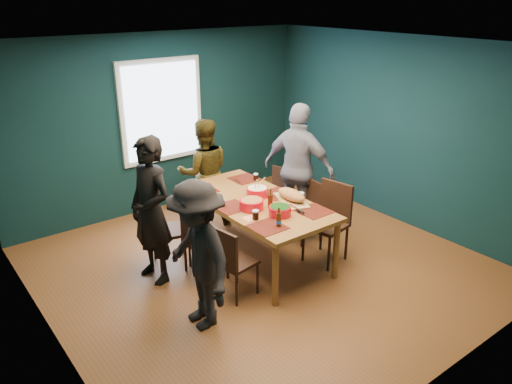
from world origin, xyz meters
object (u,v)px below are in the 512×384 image
at_px(chair_right_mid, 309,206).
at_px(bowl_dumpling, 257,191).
at_px(person_far_left, 151,211).
at_px(cutting_board, 291,196).
at_px(chair_left_far, 163,225).
at_px(chair_left_mid, 197,233).
at_px(chair_right_far, 279,191).
at_px(person_right, 299,169).
at_px(chair_right_near, 331,216).
at_px(person_near_left, 198,256).
at_px(dining_table, 255,206).
at_px(person_back, 204,173).
at_px(bowl_herbs, 280,210).
at_px(chair_left_near, 231,258).
at_px(bowl_salad, 251,204).

relative_size(chair_right_mid, bowl_dumpling, 3.01).
relative_size(person_far_left, cutting_board, 2.42).
distance_m(chair_left_far, chair_left_mid, 0.55).
distance_m(chair_right_far, person_right, 0.57).
xyz_separation_m(chair_right_near, person_right, (0.24, 0.88, 0.33)).
relative_size(person_far_left, person_near_left, 1.11).
distance_m(dining_table, chair_left_far, 1.16).
height_order(dining_table, person_far_left, person_far_left).
bearing_deg(person_near_left, person_back, 150.55).
bearing_deg(bowl_herbs, person_far_left, 143.97).
relative_size(bowl_dumpling, cutting_board, 0.38).
bearing_deg(bowl_herbs, person_back, 86.48).
xyz_separation_m(chair_left_mid, cutting_board, (1.16, -0.34, 0.29)).
bearing_deg(dining_table, chair_left_near, -143.48).
bearing_deg(bowl_salad, person_near_left, -152.66).
xyz_separation_m(chair_left_mid, chair_left_near, (0.06, -0.60, -0.08)).
height_order(chair_right_near, person_far_left, person_far_left).
relative_size(chair_left_far, chair_left_near, 1.09).
xyz_separation_m(person_back, cutting_board, (0.27, -1.60, 0.09)).
height_order(person_far_left, person_near_left, person_far_left).
bearing_deg(person_right, cutting_board, 112.83).
xyz_separation_m(bowl_dumpling, cutting_board, (0.23, -0.40, 0.01)).
bearing_deg(person_right, chair_left_mid, 78.93).
relative_size(chair_left_far, bowl_dumpling, 3.41).
xyz_separation_m(chair_right_near, cutting_board, (-0.43, 0.27, 0.29)).
distance_m(chair_right_near, bowl_dumpling, 0.98).
bearing_deg(cutting_board, chair_right_near, -11.38).
bearing_deg(chair_right_near, bowl_salad, 147.56).
height_order(chair_right_far, chair_right_near, chair_right_near).
distance_m(chair_right_far, chair_right_mid, 0.67).
height_order(chair_right_far, person_far_left, person_far_left).
height_order(chair_left_near, cutting_board, cutting_board).
height_order(person_back, person_near_left, same).
bearing_deg(chair_left_near, chair_left_far, 93.37).
distance_m(person_near_left, bowl_dumpling, 1.63).
distance_m(chair_right_near, bowl_salad, 1.08).
bearing_deg(bowl_herbs, cutting_board, 31.25).
height_order(chair_left_mid, bowl_herbs, chair_left_mid).
bearing_deg(person_right, bowl_dumpling, 83.73).
distance_m(person_back, person_right, 1.37).
xyz_separation_m(chair_left_near, person_far_left, (-0.48, 0.90, 0.38)).
xyz_separation_m(dining_table, chair_right_far, (0.96, 0.66, -0.25)).
bearing_deg(chair_right_mid, person_far_left, 175.43).
bearing_deg(chair_right_near, person_far_left, 145.13).
height_order(person_back, bowl_dumpling, person_back).
xyz_separation_m(chair_left_near, bowl_dumpling, (0.87, 0.66, 0.37)).
bearing_deg(chair_left_far, chair_right_near, -17.88).
bearing_deg(person_back, dining_table, 111.30).
bearing_deg(chair_right_near, chair_right_mid, 63.33).
relative_size(chair_right_mid, person_far_left, 0.47).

